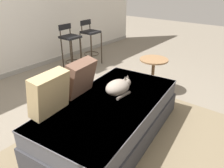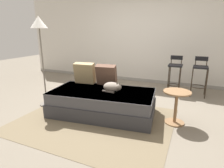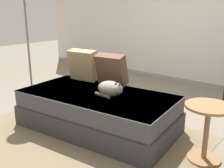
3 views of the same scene
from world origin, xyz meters
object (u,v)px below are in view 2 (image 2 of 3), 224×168
object	(u,v)px
throw_pillow_middle	(106,75)
couch	(102,102)
bar_stool_near_window	(175,71)
side_table	(176,103)
throw_pillow_corner	(85,73)
bar_stool_by_doorway	(200,73)
cat	(112,87)
floor_lamp	(40,31)

from	to	relation	value
throw_pillow_middle	couch	bearing A→B (deg)	-75.94
bar_stool_near_window	throw_pillow_middle	bearing A→B (deg)	-128.27
bar_stool_near_window	side_table	bearing A→B (deg)	-83.09
throw_pillow_corner	bar_stool_by_doorway	bearing A→B (deg)	35.05
bar_stool_near_window	cat	bearing A→B (deg)	-115.83
side_table	floor_lamp	size ratio (longest dim) A/B	0.32
bar_stool_by_doorway	floor_lamp	xyz separation A→B (m)	(-2.91, -1.91, 0.95)
cat	side_table	size ratio (longest dim) A/B	0.63
throw_pillow_middle	bar_stool_by_doorway	size ratio (longest dim) A/B	0.46
side_table	floor_lamp	distance (m)	2.81
bar_stool_near_window	floor_lamp	world-z (taller)	floor_lamp
throw_pillow_corner	side_table	size ratio (longest dim) A/B	0.77
bar_stool_near_window	bar_stool_by_doorway	size ratio (longest dim) A/B	0.99
couch	cat	distance (m)	0.36
cat	bar_stool_by_doorway	distance (m)	2.32
couch	bar_stool_by_doorway	distance (m)	2.48
couch	throw_pillow_middle	distance (m)	0.58
bar_stool_by_doorway	cat	bearing A→B (deg)	-128.33
bar_stool_by_doorway	side_table	xyz separation A→B (m)	(-0.35, -1.69, -0.18)
bar_stool_near_window	couch	bearing A→B (deg)	-120.00
throw_pillow_middle	throw_pillow_corner	bearing A→B (deg)	-172.85
throw_pillow_corner	throw_pillow_middle	bearing A→B (deg)	7.15
cat	side_table	xyz separation A→B (m)	(1.09, 0.13, -0.17)
throw_pillow_middle	side_table	bearing A→B (deg)	-9.01
side_table	cat	bearing A→B (deg)	-173.34
bar_stool_by_doorway	side_table	bearing A→B (deg)	-101.74
bar_stool_near_window	side_table	xyz separation A→B (m)	(0.21, -1.69, -0.20)
throw_pillow_corner	cat	world-z (taller)	throw_pillow_corner
cat	bar_stool_by_doorway	xyz separation A→B (m)	(1.44, 1.82, 0.01)
throw_pillow_middle	bar_stool_by_doorway	distance (m)	2.27
cat	side_table	distance (m)	1.11
side_table	bar_stool_by_doorway	bearing A→B (deg)	78.26
cat	bar_stool_by_doorway	bearing A→B (deg)	51.67
throw_pillow_middle	bar_stool_near_window	distance (m)	1.88
throw_pillow_middle	bar_stool_by_doorway	xyz separation A→B (m)	(1.72, 1.47, -0.12)
throw_pillow_middle	bar_stool_by_doorway	bearing A→B (deg)	40.59
couch	side_table	bearing A→B (deg)	7.15
bar_stool_by_doorway	side_table	world-z (taller)	bar_stool_by_doorway
throw_pillow_corner	floor_lamp	world-z (taller)	floor_lamp
floor_lamp	side_table	bearing A→B (deg)	4.92
cat	side_table	world-z (taller)	cat
couch	floor_lamp	world-z (taller)	floor_lamp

